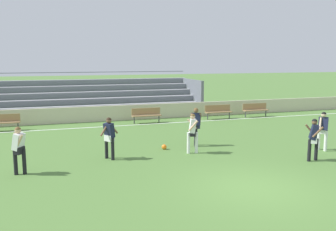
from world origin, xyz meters
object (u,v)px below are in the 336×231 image
object	(u,v)px
bench_near_wall_gap	(2,121)
player_white_overlapping	(193,130)
player_white_dropping_back	(19,146)
soccer_ball	(164,147)
bench_far_right	(146,114)
player_dark_trailing_run	(109,135)
player_dark_pressing_high	(196,123)
player_dark_wide_left	(314,136)
bleacher_stand	(78,98)
bench_centre_sideline	(255,109)
bench_far_left	(218,111)
player_dark_wide_right	(323,128)

from	to	relation	value
bench_near_wall_gap	player_white_overlapping	size ratio (longest dim) A/B	1.08
player_white_dropping_back	soccer_ball	world-z (taller)	player_white_dropping_back
bench_far_right	player_dark_trailing_run	xyz separation A→B (m)	(-3.47, -7.49, 0.43)
bench_far_right	player_white_dropping_back	xyz separation A→B (m)	(-6.66, -8.44, 0.43)
bench_near_wall_gap	player_dark_trailing_run	size ratio (longest dim) A/B	1.09
bench_far_right	player_dark_trailing_run	bearing A→B (deg)	-114.88
bench_near_wall_gap	player_dark_pressing_high	xyz separation A→B (m)	(8.62, -6.50, 0.49)
bench_near_wall_gap	player_dark_wide_left	bearing A→B (deg)	-40.39
bench_near_wall_gap	player_dark_trailing_run	world-z (taller)	player_dark_trailing_run
soccer_ball	player_white_overlapping	bearing A→B (deg)	-46.70
player_dark_pressing_high	player_dark_trailing_run	xyz separation A→B (m)	(-4.03, -0.99, -0.06)
player_white_overlapping	player_white_dropping_back	xyz separation A→B (m)	(-6.59, -0.78, -0.02)
bench_far_right	player_dark_trailing_run	size ratio (longest dim) A/B	1.09
bench_near_wall_gap	player_white_overlapping	distance (m)	11.08
bleacher_stand	soccer_ball	bearing A→B (deg)	-75.91
bench_far_right	player_dark_wide_left	distance (m)	10.88
bench_centre_sideline	soccer_ball	xyz separation A→B (m)	(-8.59, -6.69, -0.44)
player_white_overlapping	player_dark_wide_left	distance (m)	4.67
bench_far_left	bench_near_wall_gap	world-z (taller)	same
bench_centre_sideline	player_dark_wide_left	size ratio (longest dim) A/B	1.10
bench_far_right	player_dark_pressing_high	bearing A→B (deg)	-85.13
bench_far_right	player_white_dropping_back	world-z (taller)	player_white_dropping_back
bleacher_stand	soccer_ball	world-z (taller)	bleacher_stand
bench_far_left	player_white_overlapping	distance (m)	9.11
bleacher_stand	player_white_dropping_back	world-z (taller)	bleacher_stand
player_dark_trailing_run	player_dark_wide_left	size ratio (longest dim) A/B	1.01
bleacher_stand	player_dark_pressing_high	world-z (taller)	bleacher_stand
bench_centre_sideline	player_white_overlapping	size ratio (longest dim) A/B	1.08
player_white_overlapping	player_dark_wide_left	xyz separation A→B (m)	(3.95, -2.50, -0.02)
player_dark_wide_left	soccer_ball	world-z (taller)	player_dark_wide_left
bench_near_wall_gap	player_white_dropping_back	distance (m)	8.56
player_dark_pressing_high	bleacher_stand	bearing A→B (deg)	111.76
player_dark_pressing_high	player_white_dropping_back	distance (m)	7.47
player_dark_pressing_high	player_dark_trailing_run	size ratio (longest dim) A/B	1.05
bench_centre_sideline	bench_near_wall_gap	bearing A→B (deg)	180.00
player_dark_pressing_high	player_dark_wide_left	distance (m)	4.94
bench_far_left	bench_far_right	bearing A→B (deg)	180.00
bench_far_right	player_dark_wide_right	size ratio (longest dim) A/B	1.08
bleacher_stand	bench_centre_sideline	xyz separation A→B (m)	(11.33, -4.22, -0.71)
player_dark_wide_left	bench_near_wall_gap	bearing A→B (deg)	139.61
bench_far_left	player_white_dropping_back	size ratio (longest dim) A/B	1.10
bench_far_left	bleacher_stand	bearing A→B (deg)	153.75
player_dark_trailing_run	player_white_dropping_back	distance (m)	3.32
bench_far_right	bench_centre_sideline	bearing A→B (deg)	0.00
bleacher_stand	player_dark_wide_left	world-z (taller)	bleacher_stand
player_white_overlapping	soccer_ball	bearing A→B (deg)	133.30
bench_near_wall_gap	player_dark_wide_right	world-z (taller)	player_dark_wide_right
player_white_overlapping	bleacher_stand	bearing A→B (deg)	107.10
bench_near_wall_gap	player_dark_wide_right	size ratio (longest dim) A/B	1.08
bench_centre_sideline	player_white_overlapping	bearing A→B (deg)	-135.05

